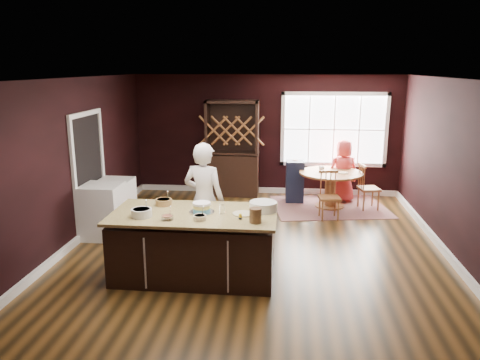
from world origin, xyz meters
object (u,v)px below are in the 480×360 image
at_px(hutch, 232,149).
at_px(washer, 103,211).
at_px(kitchen_island, 195,246).
at_px(seated_woman, 343,171).
at_px(high_chair, 295,180).
at_px(dryer, 116,202).
at_px(dining_table, 331,182).
at_px(chair_south, 329,195).
at_px(layer_cake, 202,207).
at_px(chair_east, 369,186).
at_px(toddler, 294,165).
at_px(chair_north, 342,177).
at_px(baker, 204,200).

bearing_deg(hutch, washer, -122.68).
relative_size(kitchen_island, seated_woman, 1.67).
bearing_deg(high_chair, dryer, -152.54).
bearing_deg(kitchen_island, washer, 144.40).
height_order(seated_woman, hutch, hutch).
distance_m(dining_table, high_chair, 0.81).
xyz_separation_m(chair_south, hutch, (-2.05, 1.55, 0.61)).
relative_size(layer_cake, chair_east, 0.36).
distance_m(kitchen_island, hutch, 4.32).
bearing_deg(seated_woman, dryer, 11.70).
distance_m(toddler, washer, 4.16).
relative_size(high_chair, washer, 1.01).
height_order(washer, dryer, washer).
height_order(kitchen_island, dryer, kitchen_island).
bearing_deg(toddler, high_chair, -35.10).
height_order(high_chair, dryer, high_chair).
distance_m(high_chair, dryer, 3.79).
bearing_deg(chair_north, washer, 16.10).
distance_m(dining_table, baker, 3.55).
relative_size(chair_east, chair_south, 1.03).
xyz_separation_m(layer_cake, toddler, (1.31, 3.83, -0.18)).
height_order(baker, high_chair, baker).
xyz_separation_m(hutch, washer, (-1.89, -2.94, -0.61)).
bearing_deg(chair_north, dryer, 9.96).
bearing_deg(washer, chair_east, 23.87).
relative_size(chair_south, washer, 1.01).
height_order(chair_east, seated_woman, seated_woman).
bearing_deg(dryer, layer_cake, -44.57).
height_order(toddler, dryer, toddler).
relative_size(baker, washer, 1.92).
bearing_deg(toddler, kitchen_island, -110.07).
bearing_deg(baker, dining_table, -113.78).
distance_m(layer_cake, high_chair, 4.08).
xyz_separation_m(seated_woman, toddler, (-1.05, -0.10, 0.13)).
bearing_deg(layer_cake, dining_table, 59.40).
bearing_deg(dryer, toddler, 30.12).
bearing_deg(seated_woman, toddler, -7.52).
xyz_separation_m(baker, seated_woman, (2.45, 3.25, -0.21)).
bearing_deg(chair_east, chair_north, 15.45).
bearing_deg(washer, seated_woman, 31.46).
bearing_deg(layer_cake, seated_woman, 59.09).
bearing_deg(kitchen_island, dryer, 133.33).
distance_m(dining_table, chair_south, 0.80).
distance_m(chair_south, chair_north, 1.64).
bearing_deg(washer, hutch, 57.32).
bearing_deg(chair_east, dining_table, 72.56).
xyz_separation_m(high_chair, toddler, (-0.02, 0.01, 0.34)).
xyz_separation_m(chair_south, dryer, (-3.94, -0.75, -0.03)).
bearing_deg(dining_table, layer_cake, -120.60).
xyz_separation_m(chair_south, seated_woman, (0.38, 1.25, 0.21)).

